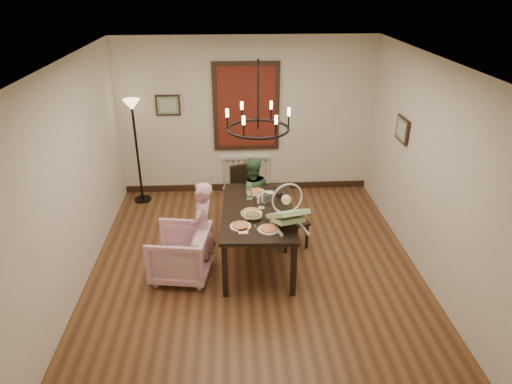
{
  "coord_description": "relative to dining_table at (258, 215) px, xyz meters",
  "views": [
    {
      "loc": [
        -0.29,
        -5.33,
        3.7
      ],
      "look_at": [
        0.03,
        0.17,
        1.05
      ],
      "focal_mm": 32.0,
      "sensor_mm": 36.0,
      "label": 1
    }
  ],
  "objects": [
    {
      "name": "room_shell",
      "position": [
        -0.06,
        0.25,
        0.68
      ],
      "size": [
        4.51,
        5.0,
        2.81
      ],
      "color": "brown",
      "rests_on": "ground"
    },
    {
      "name": "window_blinds",
      "position": [
        -0.06,
        2.34,
        0.88
      ],
      "size": [
        1.0,
        0.03,
        1.4
      ],
      "primitive_type": "cube",
      "color": "maroon",
      "rests_on": "room_shell"
    },
    {
      "name": "dining_table",
      "position": [
        0.0,
        0.0,
        0.0
      ],
      "size": [
        1.04,
        1.76,
        0.81
      ],
      "rotation": [
        0.0,
        0.0,
        -0.04
      ],
      "color": "black",
      "rests_on": "room_shell"
    },
    {
      "name": "drinking_glass",
      "position": [
        0.17,
        0.15,
        0.16
      ],
      "size": [
        0.08,
        0.08,
        0.15
      ],
      "primitive_type": "cylinder",
      "color": "silver",
      "rests_on": "dining_table"
    },
    {
      "name": "salad_bowl",
      "position": [
        -0.08,
        -0.24,
        0.12
      ],
      "size": [
        0.28,
        0.28,
        0.07
      ],
      "primitive_type": "imported",
      "color": "white",
      "rests_on": "dining_table"
    },
    {
      "name": "radiator",
      "position": [
        -0.06,
        2.36,
        -0.37
      ],
      "size": [
        0.92,
        0.12,
        0.62
      ],
      "primitive_type": null,
      "color": "silver",
      "rests_on": "room_shell"
    },
    {
      "name": "chair_right",
      "position": [
        0.53,
        0.37,
        -0.25
      ],
      "size": [
        0.52,
        0.52,
        0.94
      ],
      "primitive_type": null,
      "rotation": [
        0.0,
        0.0,
        1.88
      ],
      "color": "black",
      "rests_on": "room_shell"
    },
    {
      "name": "armchair",
      "position": [
        -1.05,
        -0.31,
        -0.37
      ],
      "size": [
        0.87,
        0.85,
        0.69
      ],
      "primitive_type": "imported",
      "rotation": [
        0.0,
        0.0,
        -1.72
      ],
      "color": "beige",
      "rests_on": "room_shell"
    },
    {
      "name": "pizza_platter",
      "position": [
        -0.09,
        -0.12,
        0.11
      ],
      "size": [
        0.29,
        0.29,
        0.04
      ],
      "primitive_type": "cylinder",
      "color": "tan",
      "rests_on": "dining_table"
    },
    {
      "name": "baby_bouncer",
      "position": [
        0.34,
        -0.46,
        0.28
      ],
      "size": [
        0.58,
        0.7,
        0.39
      ],
      "primitive_type": null,
      "rotation": [
        0.0,
        0.0,
        0.28
      ],
      "color": "#B4DC97",
      "rests_on": "dining_table"
    },
    {
      "name": "elderly_woman",
      "position": [
        -0.75,
        -0.18,
        -0.18
      ],
      "size": [
        0.36,
        0.45,
        1.08
      ],
      "primitive_type": "imported",
      "rotation": [
        0.0,
        0.0,
        -1.86
      ],
      "color": "#D798A6",
      "rests_on": "room_shell"
    },
    {
      "name": "chandelier",
      "position": [
        -0.0,
        0.0,
        1.23
      ],
      "size": [
        0.8,
        0.8,
        0.04
      ],
      "primitive_type": "torus",
      "color": "black",
      "rests_on": "room_shell"
    },
    {
      "name": "floor_lamp",
      "position": [
        -1.96,
        2.03,
        0.18
      ],
      "size": [
        0.3,
        0.3,
        1.8
      ],
      "primitive_type": null,
      "color": "black",
      "rests_on": "room_shell"
    },
    {
      "name": "picture_right",
      "position": [
        2.15,
        0.78,
        0.93
      ],
      "size": [
        0.03,
        0.42,
        0.36
      ],
      "primitive_type": "cube",
      "rotation": [
        0.0,
        0.0,
        1.57
      ],
      "color": "black",
      "rests_on": "room_shell"
    },
    {
      "name": "picture_back",
      "position": [
        -1.41,
        2.35,
        0.93
      ],
      "size": [
        0.42,
        0.03,
        0.36
      ],
      "primitive_type": "cube",
      "color": "black",
      "rests_on": "room_shell"
    },
    {
      "name": "chair_far",
      "position": [
        -0.1,
        1.07,
        -0.23
      ],
      "size": [
        0.54,
        0.54,
        0.97
      ],
      "primitive_type": null,
      "rotation": [
        0.0,
        0.0,
        0.33
      ],
      "color": "black",
      "rests_on": "room_shell"
    },
    {
      "name": "seated_man",
      "position": [
        -0.05,
        0.83,
        -0.21
      ],
      "size": [
        0.58,
        0.49,
        1.03
      ],
      "primitive_type": "imported",
      "rotation": [
        0.0,
        0.0,
        3.37
      ],
      "color": "#3D6640",
      "rests_on": "room_shell"
    }
  ]
}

